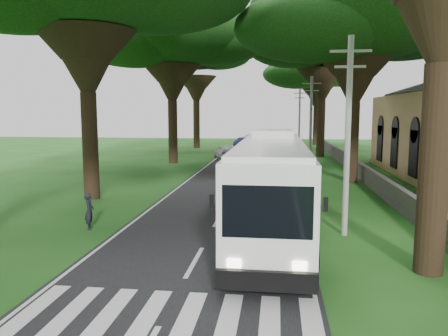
% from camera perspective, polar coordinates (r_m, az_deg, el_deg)
% --- Properties ---
extents(ground, '(140.00, 140.00, 0.00)m').
position_cam_1_polar(ground, '(13.25, -5.56, -15.08)').
color(ground, '#1A4B15').
rests_on(ground, ground).
extents(road, '(8.00, 120.00, 0.04)m').
position_cam_1_polar(road, '(37.38, 2.78, -0.37)').
color(road, black).
rests_on(road, ground).
extents(crosswalk, '(8.00, 3.00, 0.01)m').
position_cam_1_polar(crosswalk, '(11.48, -7.85, -18.82)').
color(crosswalk, silver).
rests_on(crosswalk, ground).
extents(property_wall, '(0.35, 50.00, 1.20)m').
position_cam_1_polar(property_wall, '(36.75, 16.80, 0.12)').
color(property_wall, '#383533').
rests_on(property_wall, ground).
extents(pole_near, '(1.60, 0.24, 8.00)m').
position_cam_1_polar(pole_near, '(18.17, 15.86, 4.35)').
color(pole_near, gray).
rests_on(pole_near, ground).
extents(pole_mid, '(1.60, 0.24, 8.00)m').
position_cam_1_polar(pole_mid, '(38.05, 11.27, 5.94)').
color(pole_mid, gray).
rests_on(pole_mid, ground).
extents(pole_far, '(1.60, 0.24, 8.00)m').
position_cam_1_polar(pole_far, '(58.01, 9.82, 6.43)').
color(pole_far, gray).
rests_on(pole_far, ground).
extents(tree_l_midb, '(15.39, 15.39, 15.79)m').
position_cam_1_polar(tree_l_midb, '(43.79, -6.89, 17.02)').
color(tree_l_midb, black).
rests_on(tree_l_midb, ground).
extents(tree_l_far, '(12.40, 12.40, 15.96)m').
position_cam_1_polar(tree_l_far, '(61.50, -3.68, 14.86)').
color(tree_l_far, black).
rests_on(tree_l_far, ground).
extents(tree_r_mida, '(15.14, 15.14, 14.87)m').
position_cam_1_polar(tree_r_mida, '(33.02, 16.97, 18.44)').
color(tree_r_mida, black).
rests_on(tree_r_mida, ground).
extents(tree_r_midb, '(14.94, 14.94, 16.18)m').
position_cam_1_polar(tree_r_midb, '(50.77, 12.84, 16.08)').
color(tree_r_midb, black).
rests_on(tree_r_midb, ground).
extents(tree_r_far, '(14.81, 14.81, 14.83)m').
position_cam_1_polar(tree_r_far, '(68.49, 12.12, 12.70)').
color(tree_r_far, black).
rests_on(tree_r_far, ground).
extents(coach_bus, '(3.10, 13.07, 3.85)m').
position_cam_1_polar(coach_bus, '(18.03, 6.17, -2.17)').
color(coach_bus, white).
rests_on(coach_bus, ground).
extents(distant_car_a, '(3.02, 4.61, 1.46)m').
position_cam_1_polar(distant_car_a, '(47.14, 0.07, 2.17)').
color(distant_car_a, '#BBBCC0').
rests_on(distant_car_a, road).
extents(distant_car_b, '(2.47, 4.04, 1.26)m').
position_cam_1_polar(distant_car_b, '(63.75, 2.43, 3.44)').
color(distant_car_b, navy).
rests_on(distant_car_b, road).
extents(distant_car_c, '(2.70, 4.45, 1.21)m').
position_cam_1_polar(distant_car_c, '(66.82, 7.25, 3.54)').
color(distant_car_c, maroon).
rests_on(distant_car_c, road).
extents(pedestrian, '(0.53, 0.66, 1.59)m').
position_cam_1_polar(pedestrian, '(19.76, -17.17, -5.40)').
color(pedestrian, black).
rests_on(pedestrian, ground).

